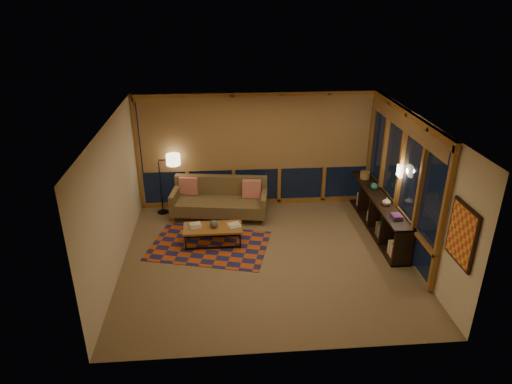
{
  "coord_description": "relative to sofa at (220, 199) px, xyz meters",
  "views": [
    {
      "loc": [
        -0.81,
        -7.49,
        4.82
      ],
      "look_at": [
        -0.16,
        0.64,
        1.12
      ],
      "focal_mm": 32.0,
      "sensor_mm": 36.0,
      "label": 1
    }
  ],
  "objects": [
    {
      "name": "sofa",
      "position": [
        0.0,
        0.0,
        0.0
      ],
      "size": [
        2.21,
        1.15,
        0.86
      ],
      "primitive_type": null,
      "rotation": [
        0.0,
        0.0,
        -0.14
      ],
      "color": "brown",
      "rests_on": "floor"
    },
    {
      "name": "pillow_left",
      "position": [
        -0.69,
        0.34,
        0.21
      ],
      "size": [
        0.43,
        0.22,
        0.41
      ],
      "primitive_type": null,
      "rotation": [
        0.0,
        0.0,
        -0.21
      ],
      "color": "red",
      "rests_on": "sofa"
    },
    {
      "name": "book_stack_a",
      "position": [
        -0.5,
        -1.18,
        -0.01
      ],
      "size": [
        0.26,
        0.22,
        0.07
      ],
      "primitive_type": null,
      "rotation": [
        0.0,
        0.0,
        0.2
      ],
      "color": "beige",
      "rests_on": "coffee_table"
    },
    {
      "name": "teal_bowl",
      "position": [
        3.38,
        -0.45,
        0.4
      ],
      "size": [
        0.17,
        0.17,
        0.15
      ],
      "primitive_type": "sphere",
      "rotation": [
        0.0,
        0.0,
        0.11
      ],
      "color": "#1F6F60",
      "rests_on": "bookshelf"
    },
    {
      "name": "window_wall_right",
      "position": [
        3.57,
        -1.22,
        0.92
      ],
      "size": [
        0.16,
        3.7,
        2.6
      ],
      "primitive_type": null,
      "color": "brown",
      "rests_on": "walls"
    },
    {
      "name": "wall_art",
      "position": [
        3.6,
        -3.67,
        1.02
      ],
      "size": [
        0.06,
        0.74,
        0.94
      ],
      "primitive_type": null,
      "color": "red",
      "rests_on": "walls"
    },
    {
      "name": "floor",
      "position": [
        0.89,
        -1.82,
        -0.43
      ],
      "size": [
        5.5,
        5.0,
        0.01
      ],
      "primitive_type": "cube",
      "color": "olive",
      "rests_on": "ground"
    },
    {
      "name": "bookshelf",
      "position": [
        3.38,
        -0.82,
        -0.05
      ],
      "size": [
        0.4,
        3.03,
        0.76
      ],
      "primitive_type": null,
      "color": "black",
      "rests_on": "floor"
    },
    {
      "name": "area_rug",
      "position": [
        -0.23,
        -1.27,
        -0.43
      ],
      "size": [
        2.63,
        2.08,
        0.01
      ],
      "primitive_type": "cube",
      "rotation": [
        0.0,
        0.0,
        -0.26
      ],
      "color": "#B34817",
      "rests_on": "floor"
    },
    {
      "name": "shelf_book_stack",
      "position": [
        3.38,
        -1.8,
        0.36
      ],
      "size": [
        0.25,
        0.3,
        0.08
      ],
      "primitive_type": null,
      "rotation": [
        0.0,
        0.0,
        -0.26
      ],
      "color": "beige",
      "rests_on": "bookshelf"
    },
    {
      "name": "walls",
      "position": [
        0.89,
        -1.82,
        0.92
      ],
      "size": [
        5.51,
        5.01,
        2.7
      ],
      "color": "beige",
      "rests_on": "floor"
    },
    {
      "name": "wall_sconce",
      "position": [
        3.51,
        -1.37,
        1.12
      ],
      "size": [
        0.12,
        0.18,
        0.22
      ],
      "primitive_type": null,
      "color": "#FFE2B3",
      "rests_on": "walls"
    },
    {
      "name": "window_wall_back",
      "position": [
        0.89,
        0.61,
        0.92
      ],
      "size": [
        5.3,
        0.16,
        2.6
      ],
      "primitive_type": null,
      "color": "brown",
      "rests_on": "walls"
    },
    {
      "name": "coffee_table",
      "position": [
        -0.15,
        -1.21,
        -0.24
      ],
      "size": [
        1.18,
        0.54,
        0.39
      ],
      "primitive_type": null,
      "rotation": [
        0.0,
        0.0,
        0.0
      ],
      "color": "brown",
      "rests_on": "floor"
    },
    {
      "name": "vase",
      "position": [
        3.38,
        -1.24,
        0.42
      ],
      "size": [
        0.19,
        0.19,
        0.18
      ],
      "primitive_type": "imported",
      "rotation": [
        0.0,
        0.0,
        -0.14
      ],
      "color": "tan",
      "rests_on": "bookshelf"
    },
    {
      "name": "floor_lamp",
      "position": [
        -1.32,
        0.32,
        0.28
      ],
      "size": [
        0.48,
        0.33,
        1.42
      ],
      "primitive_type": null,
      "rotation": [
        0.0,
        0.0,
        0.03
      ],
      "color": "black",
      "rests_on": "floor"
    },
    {
      "name": "ceramic_pot",
      "position": [
        -0.12,
        -1.22,
        0.04
      ],
      "size": [
        0.17,
        0.17,
        0.17
      ],
      "primitive_type": "sphere",
      "rotation": [
        0.0,
        0.0,
        0.01
      ],
      "color": "black",
      "rests_on": "coffee_table"
    },
    {
      "name": "book_stack_b",
      "position": [
        0.28,
        -1.2,
        -0.01
      ],
      "size": [
        0.32,
        0.28,
        0.05
      ],
      "primitive_type": null,
      "rotation": [
        0.0,
        0.0,
        0.28
      ],
      "color": "beige",
      "rests_on": "coffee_table"
    },
    {
      "name": "basket",
      "position": [
        3.36,
        0.18,
        0.41
      ],
      "size": [
        0.28,
        0.28,
        0.16
      ],
      "primitive_type": "cylinder",
      "rotation": [
        0.0,
        0.0,
        0.31
      ],
      "color": "olive",
      "rests_on": "bookshelf"
    },
    {
      "name": "pillow_right",
      "position": [
        0.73,
        0.03,
        0.21
      ],
      "size": [
        0.43,
        0.2,
        0.41
      ],
      "primitive_type": null,
      "rotation": [
        0.0,
        0.0,
        -0.15
      ],
      "color": "red",
      "rests_on": "sofa"
    },
    {
      "name": "ceiling",
      "position": [
        0.89,
        -1.82,
        2.27
      ],
      "size": [
        5.5,
        5.0,
        0.01
      ],
      "primitive_type": "cube",
      "color": "white",
      "rests_on": "walls"
    }
  ]
}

